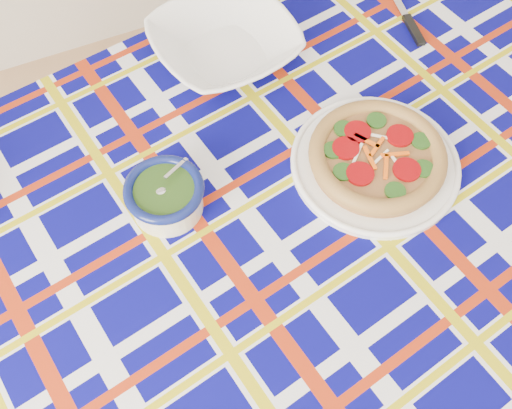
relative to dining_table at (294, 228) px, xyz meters
name	(u,v)px	position (x,y,z in m)	size (l,w,h in m)	color
dining_table	(294,228)	(0.00, 0.00, 0.00)	(1.96, 1.43, 0.84)	brown
tablecloth	(295,222)	(0.00, 0.00, 0.03)	(1.83, 1.15, 0.12)	#060564
main_focaccia_plate	(377,156)	(0.18, 0.02, 0.12)	(0.34, 0.34, 0.07)	brown
pesto_bowl	(165,195)	(-0.22, 0.10, 0.13)	(0.15, 0.15, 0.09)	#19330D
serving_bowl	(225,44)	(0.03, 0.41, 0.12)	(0.30, 0.30, 0.07)	white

